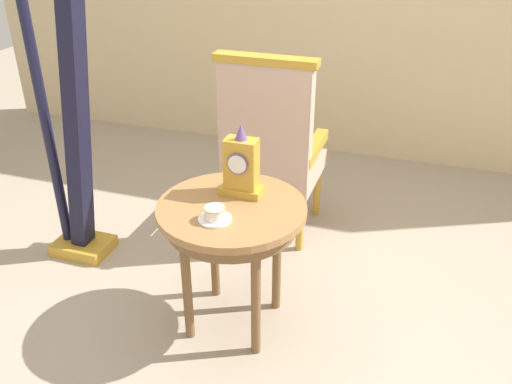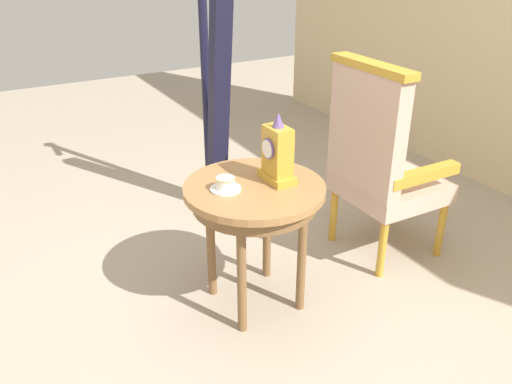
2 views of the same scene
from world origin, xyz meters
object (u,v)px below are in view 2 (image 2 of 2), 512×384
at_px(teacup_left, 226,184).
at_px(mantel_clock, 277,154).
at_px(side_table, 255,201).
at_px(armchair, 380,160).
at_px(harp, 215,100).

xyz_separation_m(teacup_left, mantel_clock, (0.03, 0.26, 0.11)).
height_order(side_table, mantel_clock, mantel_clock).
height_order(side_table, armchair, armchair).
bearing_deg(teacup_left, armchair, 92.68).
relative_size(mantel_clock, armchair, 0.29).
height_order(armchair, harp, harp).
distance_m(teacup_left, mantel_clock, 0.28).
bearing_deg(side_table, teacup_left, -98.93).
height_order(side_table, teacup_left, teacup_left).
bearing_deg(side_table, armchair, 94.69).
relative_size(teacup_left, mantel_clock, 0.42).
distance_m(side_table, armchair, 0.83).
xyz_separation_m(mantel_clock, armchair, (-0.07, 0.71, -0.20)).
distance_m(teacup_left, harp, 1.09).
height_order(teacup_left, armchair, armchair).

